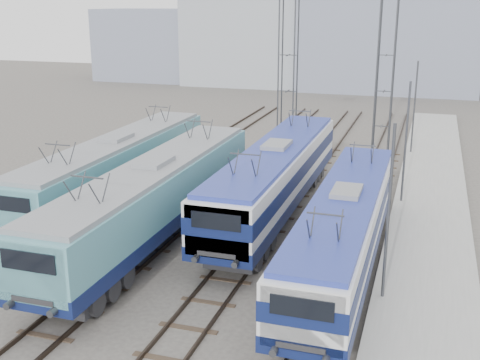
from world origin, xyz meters
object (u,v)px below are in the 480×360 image
locomotive_far_right (344,225)px  locomotive_far_left (116,166)px  locomotive_center_right (275,174)px  catenary_tower_east (386,68)px  locomotive_center_left (153,196)px  mast_front (388,217)px  catenary_tower_west (288,68)px  mast_mid (406,145)px  mast_rear (414,109)px

locomotive_far_right → locomotive_far_left: bearing=158.9°
locomotive_center_right → catenary_tower_east: catenary_tower_east is taller
locomotive_center_left → catenary_tower_east: size_ratio=1.57×
locomotive_far_right → mast_front: (1.85, -2.14, 1.29)m
catenary_tower_west → catenary_tower_east: size_ratio=1.00×
locomotive_far_left → mast_front: 17.07m
catenary_tower_west → mast_mid: (8.60, -8.00, -3.14)m
catenary_tower_west → mast_mid: 12.16m
locomotive_far_right → catenary_tower_west: bearing=110.7°
catenary_tower_west → mast_front: catenary_tower_west is taller
locomotive_center_left → locomotive_center_right: bearing=49.9°
locomotive_center_right → catenary_tower_east: (4.25, 13.88, 4.27)m
locomotive_far_right → mast_rear: mast_rear is taller
locomotive_far_left → mast_mid: mast_mid is taller
locomotive_center_left → locomotive_far_right: 9.02m
locomotive_far_right → mast_front: 3.11m
locomotive_center_left → catenary_tower_east: 21.55m
catenary_tower_west → catenary_tower_east: 6.80m
locomotive_far_left → locomotive_center_left: size_ratio=0.97×
locomotive_far_right → mast_mid: 10.11m
locomotive_far_left → catenary_tower_east: bearing=47.9°
locomotive_center_left → locomotive_far_right: locomotive_center_left is taller
catenary_tower_west → mast_front: size_ratio=1.71×
catenary_tower_west → mast_front: bearing=-66.7°
locomotive_far_right → catenary_tower_east: 20.35m
locomotive_far_left → locomotive_center_left: bearing=-45.5°
locomotive_center_right → catenary_tower_west: 12.82m
locomotive_center_right → mast_mid: mast_mid is taller
catenary_tower_west → mast_rear: (8.60, 4.00, -3.14)m
locomotive_far_right → mast_rear: bearing=85.2°
mast_mid → mast_rear: size_ratio=1.00×
mast_mid → mast_rear: bearing=90.0°
catenary_tower_east → mast_front: size_ratio=1.71×
locomotive_center_right → catenary_tower_west: bearing=100.7°
mast_front → locomotive_center_left: bearing=165.6°
catenary_tower_east → mast_rear: 4.28m
locomotive_far_left → catenary_tower_east: size_ratio=1.53×
catenary_tower_east → mast_mid: size_ratio=1.71×
locomotive_center_left → locomotive_far_left: bearing=134.5°
locomotive_far_left → mast_front: bearing=-25.6°
locomotive_center_right → locomotive_far_right: (4.50, -5.98, -0.17)m
locomotive_center_left → locomotive_far_right: bearing=-4.1°
locomotive_center_right → locomotive_far_right: size_ratio=1.08×
locomotive_far_right → catenary_tower_west: catenary_tower_west is taller
locomotive_far_left → locomotive_center_right: size_ratio=0.98×
locomotive_far_right → mast_mid: size_ratio=2.46×
locomotive_center_left → mast_front: mast_front is taller
mast_rear → locomotive_far_right: bearing=-94.8°
catenary_tower_west → mast_mid: catenary_tower_west is taller
locomotive_far_right → mast_front: mast_front is taller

